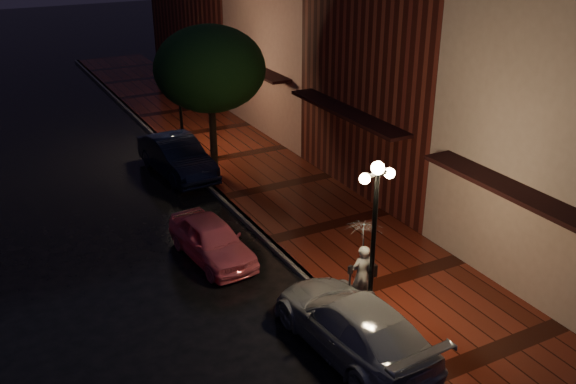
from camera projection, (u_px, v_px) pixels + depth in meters
ground at (269, 244)px, 20.34m from camera, size 120.00×120.00×0.00m
sidewalk at (330, 227)px, 21.28m from camera, size 4.50×60.00×0.15m
curb at (269, 242)px, 20.31m from camera, size 0.25×60.00×0.15m
storefront_mid at (419, 40)px, 22.74m from camera, size 5.00×8.00×11.00m
storefront_far at (307, 33)px, 29.60m from camera, size 5.00×8.00×9.00m
streetlamp_near at (374, 234)px, 15.40m from camera, size 0.96×0.36×4.31m
streetlamp_far at (180, 96)px, 26.70m from camera, size 0.96×0.36×4.31m
street_tree at (210, 71)px, 23.72m from camera, size 4.16×4.16×5.80m
pink_car at (212, 240)px, 19.27m from camera, size 1.82×3.85×1.27m
navy_car at (177, 157)px, 25.39m from camera, size 1.99×4.74×1.52m
silver_car at (353, 324)px, 15.20m from camera, size 2.31×5.07×1.44m
woman_with_umbrella at (363, 250)px, 16.48m from camera, size 0.98×1.00×2.35m
parking_meter at (350, 283)px, 16.50m from camera, size 0.14×0.13×1.28m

